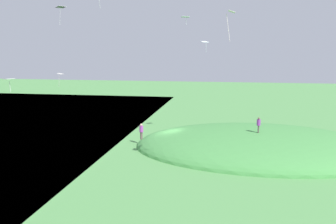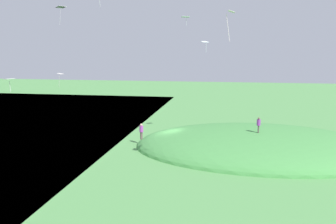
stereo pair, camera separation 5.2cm
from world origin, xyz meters
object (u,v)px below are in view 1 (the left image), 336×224
object	(u,v)px
person_walking_path	(141,130)
kite_6	(61,8)
kite_5	(9,79)
kite_3	(205,42)
kite_1	(60,75)
person_watching_kites	(259,123)
kite_4	(185,17)
kite_0	(231,15)

from	to	relation	value
person_walking_path	kite_6	world-z (taller)	kite_6
kite_5	kite_3	bearing A→B (deg)	37.47
kite_1	person_watching_kites	bearing A→B (deg)	-10.81
person_walking_path	kite_4	bearing A→B (deg)	-158.51
kite_3	kite_4	distance (m)	6.95
kite_3	kite_6	xyz separation A→B (m)	(-18.40, 1.78, 4.39)
kite_5	kite_0	bearing A→B (deg)	-5.44
kite_5	kite_6	xyz separation A→B (m)	(-1.75, 14.55, 7.90)
person_watching_kites	person_walking_path	bearing A→B (deg)	-101.44
person_walking_path	kite_1	distance (m)	12.51
kite_4	kite_1	bearing A→B (deg)	-153.38
kite_0	kite_6	bearing A→B (deg)	142.39
kite_3	person_watching_kites	bearing A→B (deg)	-46.28
kite_1	kite_6	xyz separation A→B (m)	(-1.24, 3.57, 8.19)
kite_6	person_watching_kites	bearing A→B (deg)	-18.15
kite_5	kite_6	bearing A→B (deg)	96.86
kite_0	person_watching_kites	bearing A→B (deg)	70.30
person_watching_kites	kite_3	world-z (taller)	kite_3
person_walking_path	person_watching_kites	bearing A→B (deg)	124.25
kite_5	person_walking_path	bearing A→B (deg)	37.96
kite_3	kite_1	bearing A→B (deg)	-174.06
kite_1	kite_4	bearing A→B (deg)	26.62
kite_6	person_walking_path	bearing A→B (deg)	-28.88
person_walking_path	kite_0	xyz separation A→B (m)	(9.36, -9.82, 11.17)
kite_0	kite_5	distance (m)	20.31
kite_1	kite_4	xyz separation A→B (m)	(14.24, 7.13, 7.12)
person_walking_path	kite_3	size ratio (longest dim) A/B	1.35
kite_3	kite_5	world-z (taller)	kite_3
person_walking_path	kite_5	size ratio (longest dim) A/B	1.42
kite_0	kite_4	xyz separation A→B (m)	(-5.83, 19.98, 1.66)
kite_3	kite_6	bearing A→B (deg)	174.47
person_walking_path	kite_6	size ratio (longest dim) A/B	0.76
person_walking_path	kite_4	distance (m)	16.74
person_watching_kites	kite_1	size ratio (longest dim) A/B	0.96
kite_3	kite_0	bearing A→B (deg)	-78.78
person_walking_path	kite_1	bearing A→B (deg)	-65.14
person_watching_kites	person_walking_path	size ratio (longest dim) A/B	0.89
kite_1	kite_5	world-z (taller)	kite_5
kite_1	kite_3	distance (m)	17.67
kite_4	kite_5	world-z (taller)	kite_4
kite_5	kite_6	world-z (taller)	kite_6
kite_1	kite_6	world-z (taller)	kite_6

